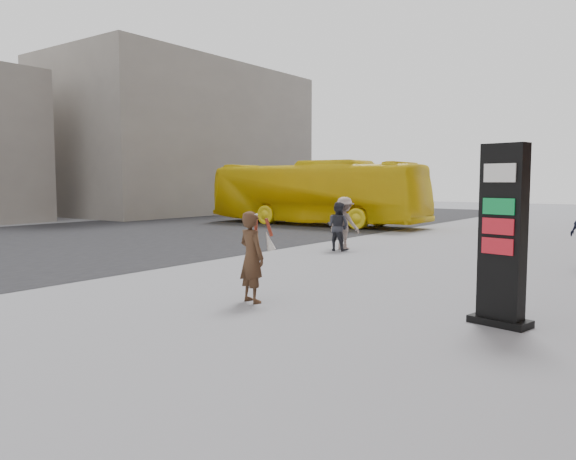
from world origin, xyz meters
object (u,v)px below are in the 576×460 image
Objects in this scene: info_pylon at (503,235)px; pedestrian_b at (344,223)px; woman at (252,256)px; pedestrian_a at (338,226)px; bus at (315,193)px.

info_pylon is 9.60m from pedestrian_b.
pedestrian_a is (-2.65, 7.33, -0.08)m from woman.
info_pylon is 4.21m from woman.
woman is at bearing 114.30° from pedestrian_b.
pedestrian_a is at bearing 100.74° from pedestrian_b.
woman is 0.14× the size of bus.
bus is at bearing -45.27° from woman.
pedestrian_b reaches higher than woman.
info_pylon is 1.79× the size of pedestrian_a.
pedestrian_b is at bearing -83.93° from pedestrian_a.
bus is 7.42× the size of pedestrian_a.
pedestrian_b is (-6.76, 6.81, -0.53)m from info_pylon.
bus is 6.78× the size of pedestrian_b.
bus reaches higher than pedestrian_a.
pedestrian_b is (-0.04, 0.46, 0.07)m from pedestrian_a.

